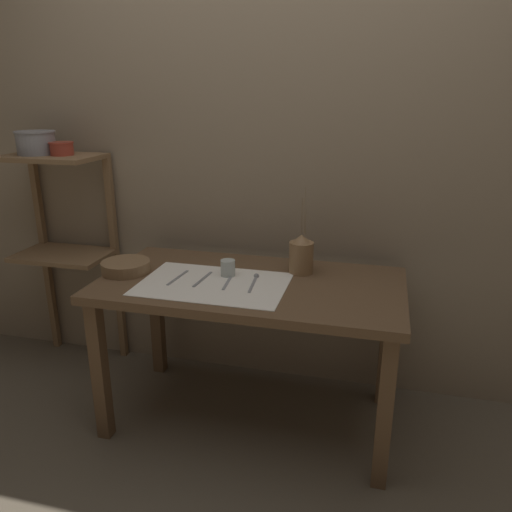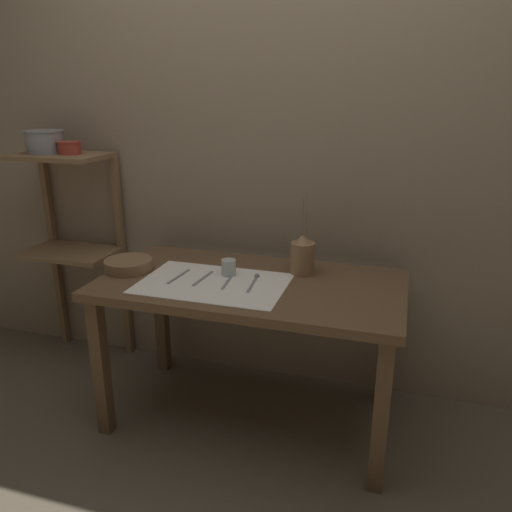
% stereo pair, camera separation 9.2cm
% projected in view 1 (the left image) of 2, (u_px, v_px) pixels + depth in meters
% --- Properties ---
extents(ground_plane, '(12.00, 12.00, 0.00)m').
position_uv_depth(ground_plane, '(251.00, 417.00, 2.45)').
color(ground_plane, brown).
extents(stone_wall_back, '(7.00, 0.06, 2.40)m').
position_uv_depth(stone_wall_back, '(274.00, 159.00, 2.50)').
color(stone_wall_back, gray).
rests_on(stone_wall_back, ground_plane).
extents(wooden_table, '(1.35, 0.71, 0.72)m').
position_uv_depth(wooden_table, '(250.00, 300.00, 2.26)').
color(wooden_table, brown).
rests_on(wooden_table, ground_plane).
extents(wooden_shelf_unit, '(0.50, 0.32, 1.21)m').
position_uv_depth(wooden_shelf_unit, '(64.00, 223.00, 2.73)').
color(wooden_shelf_unit, brown).
rests_on(wooden_shelf_unit, ground_plane).
extents(linen_cloth, '(0.64, 0.43, 0.00)m').
position_uv_depth(linen_cloth, '(213.00, 284.00, 2.19)').
color(linen_cloth, white).
rests_on(linen_cloth, wooden_table).
extents(pitcher_with_flowers, '(0.11, 0.11, 0.40)m').
position_uv_depth(pitcher_with_flowers, '(301.00, 255.00, 2.30)').
color(pitcher_with_flowers, olive).
rests_on(pitcher_with_flowers, wooden_table).
extents(wooden_bowl, '(0.22, 0.22, 0.05)m').
position_uv_depth(wooden_bowl, '(126.00, 267.00, 2.33)').
color(wooden_bowl, brown).
rests_on(wooden_bowl, wooden_table).
extents(glass_tumbler_near, '(0.07, 0.07, 0.07)m').
position_uv_depth(glass_tumbler_near, '(228.00, 268.00, 2.28)').
color(glass_tumbler_near, '#B7C1BC').
rests_on(glass_tumbler_near, wooden_table).
extents(knife_center, '(0.03, 0.19, 0.00)m').
position_uv_depth(knife_center, '(178.00, 278.00, 2.25)').
color(knife_center, gray).
rests_on(knife_center, wooden_table).
extents(fork_inner, '(0.03, 0.19, 0.00)m').
position_uv_depth(fork_inner, '(203.00, 279.00, 2.24)').
color(fork_inner, gray).
rests_on(fork_inner, wooden_table).
extents(spoon_inner, '(0.03, 0.20, 0.02)m').
position_uv_depth(spoon_inner, '(231.00, 277.00, 2.26)').
color(spoon_inner, gray).
rests_on(spoon_inner, wooden_table).
extents(spoon_outer, '(0.03, 0.20, 0.02)m').
position_uv_depth(spoon_outer, '(255.00, 279.00, 2.23)').
color(spoon_outer, gray).
rests_on(spoon_outer, wooden_table).
extents(metal_pot_large, '(0.20, 0.20, 0.12)m').
position_uv_depth(metal_pot_large, '(36.00, 142.00, 2.57)').
color(metal_pot_large, gray).
rests_on(metal_pot_large, wooden_shelf_unit).
extents(metal_pot_small, '(0.12, 0.12, 0.07)m').
position_uv_depth(metal_pot_small, '(62.00, 148.00, 2.55)').
color(metal_pot_small, '#9E3828').
rests_on(metal_pot_small, wooden_shelf_unit).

